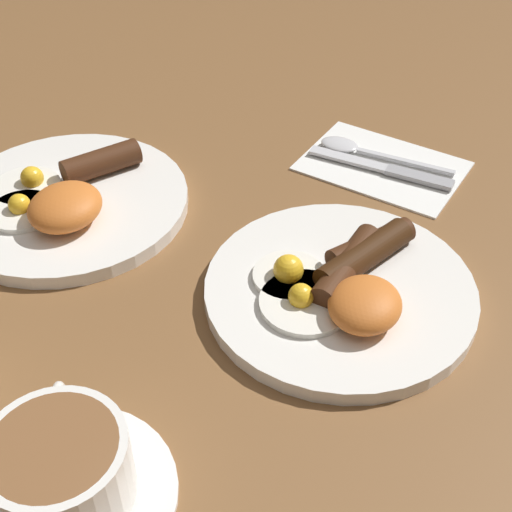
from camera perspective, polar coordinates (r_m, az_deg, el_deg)
The scene contains 7 objects.
ground_plane at distance 0.67m, azimuth 6.67°, elevation -3.29°, with size 3.00×3.00×0.00m, color brown.
breakfast_plate_near at distance 0.66m, azimuth 6.90°, elevation -2.48°, with size 0.25×0.25×0.05m.
breakfast_plate_far at distance 0.79m, azimuth -14.91°, elevation 4.31°, with size 0.26×0.26×0.05m.
teacup_near at distance 0.53m, azimuth -15.26°, elevation -16.50°, with size 0.16×0.16×0.07m.
napkin at distance 0.85m, azimuth 10.09°, elevation 7.16°, with size 0.13×0.18×0.01m, color white.
knife at distance 0.84m, azimuth 10.52°, elevation 6.83°, with size 0.02×0.17×0.01m.
spoon at distance 0.87m, azimuth 7.82°, elevation 8.56°, with size 0.03×0.16×0.01m.
Camera 1 is at (-0.47, -0.14, 0.47)m, focal length 50.00 mm.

